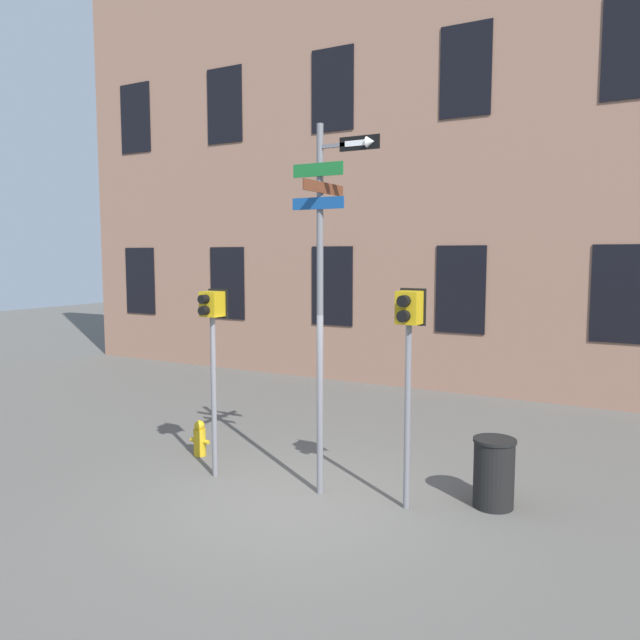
{
  "coord_description": "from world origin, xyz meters",
  "views": [
    {
      "loc": [
        4.24,
        -6.84,
        3.31
      ],
      "look_at": [
        0.16,
        0.5,
        2.43
      ],
      "focal_mm": 35.0,
      "sensor_mm": 36.0,
      "label": 1
    }
  ],
  "objects": [
    {
      "name": "trash_bin",
      "position": [
        2.38,
        1.2,
        0.46
      ],
      "size": [
        0.56,
        0.56,
        0.92
      ],
      "color": "black",
      "rests_on": "ground_plane"
    },
    {
      "name": "street_sign_pole",
      "position": [
        0.22,
        0.49,
        2.99
      ],
      "size": [
        1.25,
        1.07,
        5.03
      ],
      "color": "slate",
      "rests_on": "ground_plane"
    },
    {
      "name": "building_facade",
      "position": [
        -0.0,
        7.91,
        7.49
      ],
      "size": [
        24.0,
        0.63,
        14.97
      ],
      "color": "#936B56",
      "rests_on": "ground_plane"
    },
    {
      "name": "fire_hydrant",
      "position": [
        -2.38,
        0.96,
        0.28
      ],
      "size": [
        0.36,
        0.2,
        0.59
      ],
      "color": "gold",
      "rests_on": "ground_plane"
    },
    {
      "name": "ground_plane",
      "position": [
        0.0,
        0.0,
        0.0
      ],
      "size": [
        60.0,
        60.0,
        0.0
      ],
      "primitive_type": "plane",
      "color": "#595651"
    },
    {
      "name": "pedestrian_signal_right",
      "position": [
        1.4,
        0.59,
        2.25
      ],
      "size": [
        0.35,
        0.4,
        2.88
      ],
      "color": "slate",
      "rests_on": "ground_plane"
    },
    {
      "name": "pedestrian_signal_left",
      "position": [
        -1.55,
        0.32,
        2.17
      ],
      "size": [
        0.35,
        0.4,
        2.81
      ],
      "color": "slate",
      "rests_on": "ground_plane"
    }
  ]
}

